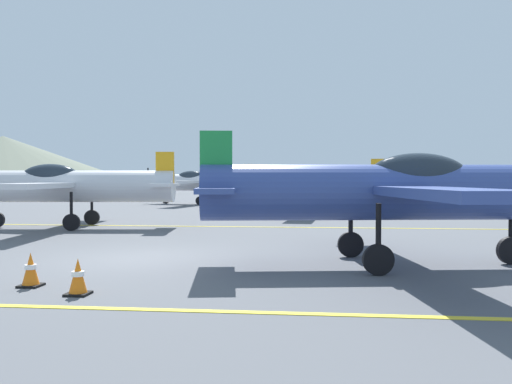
{
  "coord_description": "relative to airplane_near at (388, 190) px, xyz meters",
  "views": [
    {
      "loc": [
        3.99,
        -12.08,
        1.87
      ],
      "look_at": [
        1.19,
        14.0,
        1.2
      ],
      "focal_mm": 37.66,
      "sensor_mm": 36.0,
      "label": 1
    }
  ],
  "objects": [
    {
      "name": "airplane_near",
      "position": [
        0.0,
        0.0,
        0.0
      ],
      "size": [
        8.38,
        9.59,
        2.87
      ],
      "color": "#33478C",
      "rests_on": "ground_plane"
    },
    {
      "name": "apron_line_near",
      "position": [
        -5.58,
        -4.36,
        -1.61
      ],
      "size": [
        80.0,
        0.16,
        0.01
      ],
      "primitive_type": "cube",
      "color": "yellow",
      "rests_on": "ground_plane"
    },
    {
      "name": "traffic_cone_side",
      "position": [
        -5.33,
        -3.53,
        -1.33
      ],
      "size": [
        0.36,
        0.36,
        0.59
      ],
      "color": "black",
      "rests_on": "ground_plane"
    },
    {
      "name": "airplane_back",
      "position": [
        -9.81,
        26.43,
        0.0
      ],
      "size": [
        8.39,
        9.57,
        2.87
      ],
      "color": "silver",
      "rests_on": "ground_plane"
    },
    {
      "name": "traffic_cone_front",
      "position": [
        -6.44,
        -2.98,
        -1.33
      ],
      "size": [
        0.36,
        0.36,
        0.59
      ],
      "color": "black",
      "rests_on": "ground_plane"
    },
    {
      "name": "ground_plane",
      "position": [
        -5.58,
        0.37,
        -1.62
      ],
      "size": [
        400.0,
        400.0,
        0.0
      ],
      "primitive_type": "plane",
      "color": "#54565B"
    },
    {
      "name": "car_sedan",
      "position": [
        2.79,
        31.55,
        -0.77
      ],
      "size": [
        4.65,
        3.04,
        1.62
      ],
      "color": "black",
      "rests_on": "ground_plane"
    },
    {
      "name": "airplane_far",
      "position": [
        -2.0,
        16.49,
        0.0
      ],
      "size": [
        8.34,
        9.59,
        2.87
      ],
      "color": "#33478C",
      "rests_on": "ground_plane"
    },
    {
      "name": "hill_left",
      "position": [
        -77.23,
        112.39,
        4.51
      ],
      "size": [
        68.51,
        68.51,
        12.24
      ],
      "primitive_type": "cone",
      "color": "slate",
      "rests_on": "ground_plane"
    },
    {
      "name": "apron_line_far",
      "position": [
        -5.58,
        8.68,
        -1.61
      ],
      "size": [
        80.0,
        0.16,
        0.01
      ],
      "primitive_type": "cube",
      "color": "yellow",
      "rests_on": "ground_plane"
    },
    {
      "name": "airplane_mid",
      "position": [
        -10.82,
        7.64,
        0.0
      ],
      "size": [
        8.36,
        9.6,
        2.87
      ],
      "color": "silver",
      "rests_on": "ground_plane"
    }
  ]
}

